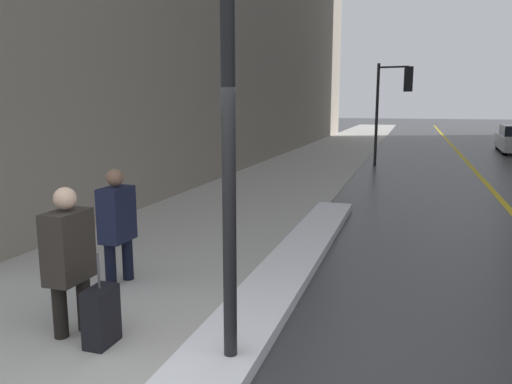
# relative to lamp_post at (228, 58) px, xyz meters

# --- Properties ---
(sidewalk_slab) EXTENTS (4.00, 80.00, 0.01)m
(sidewalk_slab) POSITION_rel_lamp_post_xyz_m (-2.35, 14.15, -2.72)
(sidewalk_slab) COLOR #B2AFA8
(sidewalk_slab) RESTS_ON ground
(road_centre_stripe) EXTENTS (0.16, 80.00, 0.00)m
(road_centre_stripe) POSITION_rel_lamp_post_xyz_m (3.65, 14.15, -2.73)
(road_centre_stripe) COLOR gold
(road_centre_stripe) RESTS_ON ground
(snow_bank_curb) EXTENTS (0.74, 8.35, 0.14)m
(snow_bank_curb) POSITION_rel_lamp_post_xyz_m (-0.12, 3.08, -2.66)
(snow_bank_curb) COLOR white
(snow_bank_curb) RESTS_ON ground
(lamp_post) EXTENTS (0.28, 0.28, 4.52)m
(lamp_post) POSITION_rel_lamp_post_xyz_m (0.00, 0.00, 0.00)
(lamp_post) COLOR black
(lamp_post) RESTS_ON ground
(traffic_light_near) EXTENTS (1.31, 0.33, 3.85)m
(traffic_light_near) POSITION_rel_lamp_post_xyz_m (0.80, 15.69, 0.05)
(traffic_light_near) COLOR black
(traffic_light_near) RESTS_ON ground
(pedestrian_trailing) EXTENTS (0.30, 0.51, 1.55)m
(pedestrian_trailing) POSITION_rel_lamp_post_xyz_m (-1.80, 0.15, -1.87)
(pedestrian_trailing) COLOR black
(pedestrian_trailing) RESTS_ON ground
(pedestrian_in_glasses) EXTENTS (0.30, 0.50, 1.53)m
(pedestrian_in_glasses) POSITION_rel_lamp_post_xyz_m (-2.19, 1.63, -1.88)
(pedestrian_in_glasses) COLOR black
(pedestrian_in_glasses) RESTS_ON ground
(rolling_suitcase) EXTENTS (0.22, 0.36, 0.95)m
(rolling_suitcase) POSITION_rel_lamp_post_xyz_m (-1.36, 0.03, -2.43)
(rolling_suitcase) COLOR black
(rolling_suitcase) RESTS_ON ground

